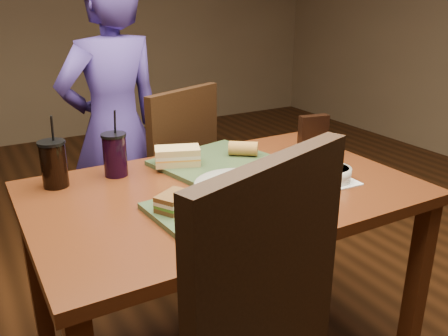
% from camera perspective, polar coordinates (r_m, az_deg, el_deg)
% --- Properties ---
extents(dining_table, '(1.30, 0.85, 0.75)m').
position_cam_1_polar(dining_table, '(1.67, 0.00, -5.17)').
color(dining_table, '#532610').
rests_on(dining_table, ground).
extents(chair_far, '(0.56, 0.57, 0.98)m').
position_cam_1_polar(chair_far, '(2.31, -5.76, -0.88)').
color(chair_far, black).
rests_on(chair_far, ground).
extents(diner, '(0.60, 0.45, 1.49)m').
position_cam_1_polar(diner, '(2.39, -13.05, 4.47)').
color(diner, '#402D7D').
rests_on(diner, ground).
extents(tray_near, '(0.45, 0.35, 0.02)m').
position_cam_1_polar(tray_near, '(1.46, -0.17, -4.77)').
color(tray_near, '#344829').
rests_on(tray_near, dining_table).
extents(tray_far, '(0.48, 0.40, 0.02)m').
position_cam_1_polar(tray_far, '(1.86, -1.40, 0.85)').
color(tray_far, '#344829').
rests_on(tray_far, dining_table).
extents(salad_bowl, '(0.26, 0.26, 0.09)m').
position_cam_1_polar(salad_bowl, '(1.43, 1.62, -2.99)').
color(salad_bowl, silver).
rests_on(salad_bowl, tray_near).
extents(soup_bowl, '(0.16, 0.16, 0.06)m').
position_cam_1_polar(soup_bowl, '(1.71, 13.00, -0.69)').
color(soup_bowl, white).
rests_on(soup_bowl, dining_table).
extents(sandwich_near, '(0.13, 0.12, 0.05)m').
position_cam_1_polar(sandwich_near, '(1.43, -6.08, -4.02)').
color(sandwich_near, '#593819').
rests_on(sandwich_near, tray_near).
extents(sandwich_far, '(0.19, 0.14, 0.07)m').
position_cam_1_polar(sandwich_far, '(1.79, -5.61, 1.45)').
color(sandwich_far, tan).
rests_on(sandwich_far, tray_far).
extents(baguette_near, '(0.15, 0.13, 0.07)m').
position_cam_1_polar(baguette_near, '(1.43, 5.70, -3.64)').
color(baguette_near, '#AD7533').
rests_on(baguette_near, tray_near).
extents(baguette_far, '(0.13, 0.11, 0.06)m').
position_cam_1_polar(baguette_far, '(1.89, 2.33, 2.36)').
color(baguette_far, '#AD7533').
rests_on(baguette_far, tray_far).
extents(cup_cola, '(0.09, 0.09, 0.25)m').
position_cam_1_polar(cup_cola, '(1.71, -19.79, 0.49)').
color(cup_cola, black).
rests_on(cup_cola, dining_table).
extents(cup_berry, '(0.09, 0.09, 0.24)m').
position_cam_1_polar(cup_berry, '(1.76, -12.98, 1.61)').
color(cup_berry, black).
rests_on(cup_berry, dining_table).
extents(chip_bag, '(0.13, 0.06, 0.16)m').
position_cam_1_polar(chip_bag, '(1.99, 10.67, 3.97)').
color(chip_bag, black).
rests_on(chip_bag, dining_table).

